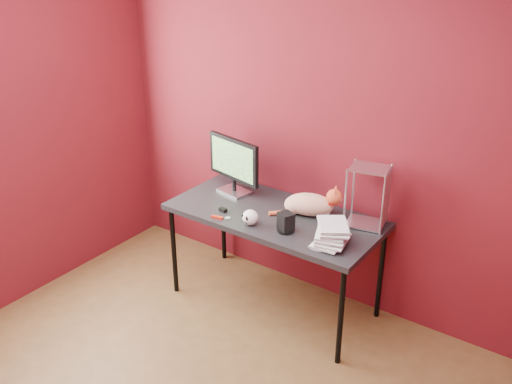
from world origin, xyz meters
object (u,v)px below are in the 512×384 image
Objects in this scene: skull_mug at (250,217)px; speaker at (286,223)px; book_stack at (324,132)px; monitor at (234,163)px; cat at (310,204)px; desk at (274,220)px.

skull_mug is 0.86× the size of speaker.
book_stack is at bearing 26.54° from skull_mug.
book_stack is at bearing -6.41° from monitor.
cat is at bearing 11.53° from monitor.
speaker is at bearing -13.41° from monitor.
cat is 0.44m from skull_mug.
speaker is 0.70m from book_stack.
cat is 3.32× the size of speaker.
book_stack is (0.88, -0.28, 0.48)m from monitor.
monitor is at bearing 165.03° from desk.
cat is (0.21, 0.12, 0.13)m from desk.
monitor is 0.56m from skull_mug.
monitor is at bearing 156.56° from skull_mug.
speaker is (0.24, 0.06, 0.01)m from skull_mug.
skull_mug reaches higher than desk.
monitor reaches higher than skull_mug.
desk is at bearing -4.01° from monitor.
skull_mug is (-0.25, -0.36, -0.03)m from cat.
cat is at bearing 72.75° from skull_mug.
cat is at bearing 129.38° from book_stack.
monitor is 4.29× the size of skull_mug.
desk is at bearing 97.91° from skull_mug.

